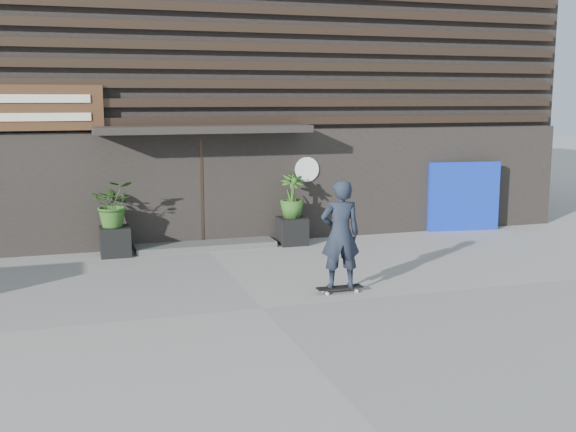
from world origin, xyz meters
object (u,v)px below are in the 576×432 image
object	(u,v)px
planter_pot_right	(292,231)
blue_tarp	(464,196)
planter_pot_left	(115,241)
skateboarder	(340,234)

from	to	relation	value
planter_pot_right	blue_tarp	size ratio (longest dim) A/B	0.34
blue_tarp	planter_pot_left	bearing A→B (deg)	-170.17
skateboarder	planter_pot_right	bearing A→B (deg)	83.66
planter_pot_right	skateboarder	world-z (taller)	skateboarder
skateboarder	blue_tarp	bearing A→B (deg)	40.71
blue_tarp	skateboarder	xyz separation A→B (m)	(-4.92, -4.23, 0.14)
planter_pot_right	skateboarder	xyz separation A→B (m)	(-0.44, -3.93, 0.68)
planter_pot_right	blue_tarp	distance (m)	4.52
planter_pot_left	skateboarder	bearing A→B (deg)	-49.43
blue_tarp	skateboarder	bearing A→B (deg)	-131.54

